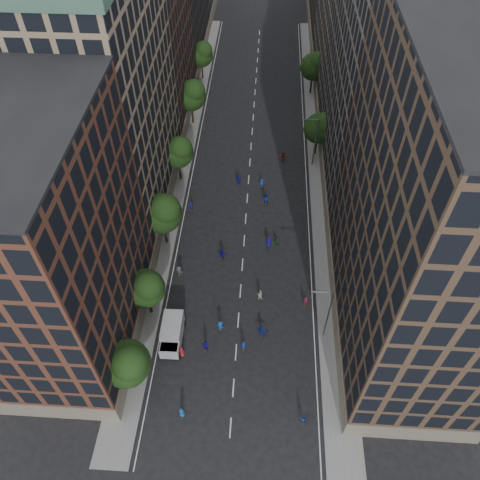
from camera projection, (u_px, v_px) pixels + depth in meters
The scene contains 37 objects.
ground at pixel (248, 182), 76.80m from camera, with size 240.00×240.00×0.00m, color black.
sidewalk_left at pixel (183, 150), 82.20m from camera, with size 4.00×105.00×0.15m, color slate.
sidewalk_right at pixel (319, 156), 81.23m from camera, with size 4.00×105.00×0.15m, color slate.
bldg_left_a at pixel (49, 252), 47.11m from camera, with size 14.00×22.00×30.00m, color #522D1F.
bldg_left_b at pixel (105, 103), 61.55m from camera, with size 14.00×26.00×34.00m, color #867058.
bldg_left_c at pixel (143, 44), 79.06m from camera, with size 14.00×20.00×28.00m, color #522D1F.
bldg_right_a at pixel (431, 219), 45.99m from camera, with size 14.00×30.00×36.00m, color #493627.
bldg_right_b at pixel (385, 80), 66.36m from camera, with size 14.00×28.00×33.00m, color #5C554C.
tree_left_0 at pixel (127, 363), 48.79m from camera, with size 5.20×5.20×8.83m.
tree_left_1 at pixel (146, 288), 55.74m from camera, with size 4.80×4.80×8.21m.
tree_left_2 at pixel (163, 212), 63.09m from camera, with size 5.60×5.60×9.45m.
tree_left_3 at pixel (178, 151), 72.80m from camera, with size 5.00×5.00×8.58m.
tree_left_4 at pixel (192, 94), 83.21m from camera, with size 5.40×5.40×9.08m.
tree_left_5 at pixel (202, 54), 94.15m from camera, with size 4.80×4.80×8.33m.
tree_right_a at pixel (320, 127), 77.34m from camera, with size 5.00×5.00×8.39m.
tree_right_b at pixel (315, 65), 90.38m from camera, with size 5.20×5.20×8.83m.
streetlamp_near at pixel (327, 312), 53.93m from camera, with size 2.64×0.22×9.06m.
streetlamp_far at pixel (314, 140), 75.84m from camera, with size 2.64×0.22×9.06m.
cargo_van at pixel (172, 333), 56.20m from camera, with size 2.57×5.41×2.86m.
skater_0 at pixel (182, 413), 50.53m from camera, with size 0.77×0.50×1.57m, color #1451A9.
skater_1 at pixel (243, 346), 55.83m from camera, with size 0.60×0.40×1.66m, color #142DA3.
skater_2 at pixel (303, 418), 50.11m from camera, with size 0.77×0.60×1.58m, color #13389F.
skater_3 at pixel (220, 326), 57.57m from camera, with size 1.14×0.66×1.76m, color #1348A0.
skater_4 at pixel (206, 346), 55.73m from camera, with size 1.07×0.45×1.83m, color #1613A0.
skater_5 at pixel (262, 332), 57.16m from camera, with size 1.49×0.48×1.61m, color #132BA2.
skater_6 at pixel (182, 352), 55.28m from camera, with size 0.82×0.53×1.68m, color #AD1C27.
skater_7 at pixel (306, 301), 60.18m from camera, with size 0.58×0.38×1.58m, color maroon.
skater_8 at pixel (260, 295), 60.80m from camera, with size 0.79×0.62×1.63m, color silver.
skater_9 at pixel (179, 271), 63.33m from camera, with size 1.07×0.62×1.66m, color #48474D.
skater_10 at pixel (277, 243), 66.82m from camera, with size 0.89×0.37×1.53m, color #1B5C2A.
skater_11 at pixel (222, 254), 65.41m from camera, with size 1.52×0.48×1.64m, color #141293.
skater_12 at pixel (269, 242), 66.79m from camera, with size 0.87×0.57×1.78m, color #14118D.
skater_13 at pixel (191, 206), 71.80m from camera, with size 0.59×0.39×1.62m, color #141298.
skater_14 at pixel (266, 198), 72.77m from camera, with size 0.90×0.70×1.85m, color #1527AD.
skater_15 at pixel (262, 183), 75.34m from camera, with size 1.00×0.58×1.55m, color #1542AD.
skater_16 at pixel (239, 180), 75.61m from camera, with size 1.13×0.47×1.93m, color #141CA3.
skater_17 at pixel (283, 156), 79.87m from camera, with size 1.53×0.49×1.65m, color maroon.
Camera 1 is at (2.14, -18.23, 50.96)m, focal length 35.00 mm.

